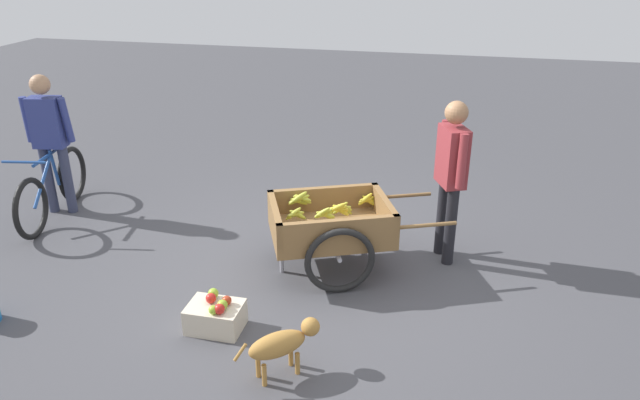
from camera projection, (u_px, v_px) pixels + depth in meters
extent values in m
plane|color=#47474C|center=(313.00, 274.00, 5.65)|extent=(24.00, 24.00, 0.00)
cube|color=olive|center=(330.00, 231.00, 5.60)|extent=(1.33, 1.17, 0.10)
cube|color=olive|center=(275.00, 219.00, 5.45)|extent=(0.37, 0.76, 0.24)
cube|color=olive|center=(384.00, 210.00, 5.62)|extent=(0.37, 0.76, 0.24)
cube|color=olive|center=(339.00, 232.00, 5.20)|extent=(1.03, 0.49, 0.24)
cube|color=olive|center=(323.00, 199.00, 5.86)|extent=(1.03, 0.49, 0.24)
torus|color=black|center=(340.00, 261.00, 5.24)|extent=(0.61, 0.31, 0.64)
torus|color=black|center=(322.00, 218.00, 6.03)|extent=(0.61, 0.31, 0.64)
cylinder|color=#9E9EA8|center=(330.00, 238.00, 5.63)|extent=(0.39, 0.82, 0.04)
cylinder|color=olive|center=(427.00, 225.00, 5.37)|extent=(0.52, 0.25, 0.04)
cylinder|color=olive|center=(404.00, 196.00, 5.98)|extent=(0.52, 0.25, 0.04)
cylinder|color=#9E9EA8|center=(282.00, 256.00, 5.62)|extent=(0.04, 0.04, 0.35)
ellipsoid|color=gold|center=(303.00, 199.00, 5.72)|extent=(0.19, 0.07, 0.13)
ellipsoid|color=gold|center=(302.00, 198.00, 5.71)|extent=(0.19, 0.07, 0.08)
ellipsoid|color=gold|center=(301.00, 198.00, 5.70)|extent=(0.19, 0.13, 0.08)
ellipsoid|color=gold|center=(299.00, 197.00, 5.69)|extent=(0.17, 0.13, 0.13)
ellipsoid|color=gold|center=(298.00, 215.00, 5.58)|extent=(0.18, 0.11, 0.13)
ellipsoid|color=gold|center=(296.00, 214.00, 5.57)|extent=(0.17, 0.16, 0.05)
ellipsoid|color=gold|center=(293.00, 214.00, 5.55)|extent=(0.17, 0.14, 0.14)
ellipsoid|color=gold|center=(320.00, 234.00, 5.31)|extent=(0.18, 0.10, 0.14)
ellipsoid|color=gold|center=(317.00, 233.00, 5.30)|extent=(0.19, 0.08, 0.05)
ellipsoid|color=gold|center=(315.00, 233.00, 5.29)|extent=(0.18, 0.11, 0.13)
ellipsoid|color=gold|center=(297.00, 231.00, 5.22)|extent=(0.17, 0.13, 0.12)
ellipsoid|color=gold|center=(296.00, 230.00, 5.21)|extent=(0.19, 0.08, 0.10)
ellipsoid|color=gold|center=(295.00, 230.00, 5.20)|extent=(0.16, 0.16, 0.05)
ellipsoid|color=gold|center=(293.00, 229.00, 5.19)|extent=(0.19, 0.08, 0.10)
ellipsoid|color=gold|center=(292.00, 229.00, 5.18)|extent=(0.18, 0.07, 0.14)
ellipsoid|color=gold|center=(346.00, 230.00, 5.34)|extent=(0.18, 0.12, 0.14)
ellipsoid|color=gold|center=(345.00, 229.00, 5.33)|extent=(0.17, 0.16, 0.08)
ellipsoid|color=gold|center=(343.00, 229.00, 5.32)|extent=(0.19, 0.10, 0.09)
ellipsoid|color=gold|center=(342.00, 228.00, 5.31)|extent=(0.18, 0.12, 0.13)
ellipsoid|color=gold|center=(369.00, 201.00, 5.87)|extent=(0.17, 0.08, 0.15)
ellipsoid|color=gold|center=(368.00, 200.00, 5.86)|extent=(0.18, 0.14, 0.09)
ellipsoid|color=gold|center=(367.00, 200.00, 5.85)|extent=(0.17, 0.15, 0.07)
ellipsoid|color=gold|center=(365.00, 199.00, 5.83)|extent=(0.17, 0.14, 0.14)
ellipsoid|color=gold|center=(300.00, 202.00, 5.75)|extent=(0.16, 0.15, 0.14)
ellipsoid|color=gold|center=(299.00, 201.00, 5.74)|extent=(0.19, 0.08, 0.09)
ellipsoid|color=gold|center=(298.00, 200.00, 5.73)|extent=(0.19, 0.12, 0.09)
ellipsoid|color=gold|center=(296.00, 200.00, 5.72)|extent=(0.18, 0.11, 0.13)
ellipsoid|color=gold|center=(345.00, 210.00, 5.71)|extent=(0.17, 0.11, 0.15)
ellipsoid|color=gold|center=(344.00, 209.00, 5.70)|extent=(0.18, 0.13, 0.09)
ellipsoid|color=gold|center=(342.00, 209.00, 5.69)|extent=(0.19, 0.08, 0.08)
ellipsoid|color=gold|center=(340.00, 208.00, 5.67)|extent=(0.17, 0.09, 0.15)
ellipsoid|color=gold|center=(327.00, 215.00, 5.46)|extent=(0.16, 0.14, 0.14)
ellipsoid|color=gold|center=(326.00, 215.00, 5.45)|extent=(0.19, 0.08, 0.10)
ellipsoid|color=gold|center=(325.00, 214.00, 5.44)|extent=(0.17, 0.15, 0.05)
ellipsoid|color=gold|center=(323.00, 213.00, 5.43)|extent=(0.18, 0.13, 0.10)
ellipsoid|color=gold|center=(322.00, 213.00, 5.42)|extent=(0.18, 0.07, 0.15)
ellipsoid|color=gold|center=(341.00, 210.00, 5.51)|extent=(0.18, 0.06, 0.14)
ellipsoid|color=gold|center=(340.00, 210.00, 5.50)|extent=(0.17, 0.14, 0.10)
ellipsoid|color=gold|center=(339.00, 209.00, 5.48)|extent=(0.19, 0.07, 0.05)
ellipsoid|color=gold|center=(338.00, 208.00, 5.47)|extent=(0.19, 0.09, 0.10)
ellipsoid|color=gold|center=(337.00, 208.00, 5.46)|extent=(0.18, 0.08, 0.13)
cylinder|color=black|center=(450.00, 227.00, 5.69)|extent=(0.11, 0.11, 0.79)
cylinder|color=black|center=(442.00, 217.00, 5.89)|extent=(0.11, 0.11, 0.79)
cube|color=maroon|center=(452.00, 156.00, 5.51)|extent=(0.32, 0.39, 0.56)
sphere|color=#9E704C|center=(457.00, 113.00, 5.35)|extent=(0.21, 0.21, 0.21)
cylinder|color=maroon|center=(462.00, 162.00, 5.30)|extent=(0.08, 0.12, 0.51)
cylinder|color=maroon|center=(444.00, 146.00, 5.70)|extent=(0.08, 0.10, 0.51)
torus|color=black|center=(31.00, 209.00, 6.22)|extent=(0.18, 0.66, 0.66)
torus|color=black|center=(72.00, 174.00, 7.13)|extent=(0.18, 0.66, 0.66)
cylinder|color=#234C93|center=(47.00, 157.00, 6.51)|extent=(0.14, 0.60, 0.04)
cylinder|color=#234C93|center=(54.00, 168.00, 6.69)|extent=(0.05, 0.11, 0.45)
cylinder|color=#234C93|center=(43.00, 182.00, 6.44)|extent=(0.13, 0.53, 0.43)
ellipsoid|color=black|center=(51.00, 145.00, 6.61)|extent=(0.20, 0.08, 0.06)
cylinder|color=#234C93|center=(24.00, 162.00, 6.06)|extent=(0.46, 0.11, 0.03)
cylinder|color=#333851|center=(68.00, 180.00, 6.78)|extent=(0.11, 0.11, 0.79)
cylinder|color=#333851|center=(49.00, 179.00, 6.79)|extent=(0.11, 0.11, 0.79)
cube|color=navy|center=(47.00, 122.00, 6.51)|extent=(0.37, 0.26, 0.56)
sphere|color=tan|center=(40.00, 84.00, 6.34)|extent=(0.21, 0.21, 0.21)
cylinder|color=navy|center=(66.00, 120.00, 6.49)|extent=(0.08, 0.14, 0.51)
cylinder|color=navy|center=(27.00, 120.00, 6.51)|extent=(0.08, 0.09, 0.51)
ellipsoid|color=#AD7A38|center=(277.00, 345.00, 4.24)|extent=(0.45, 0.43, 0.18)
sphere|color=#AD7A38|center=(310.00, 327.00, 4.34)|extent=(0.14, 0.14, 0.14)
cylinder|color=#AD7A38|center=(240.00, 352.00, 4.10)|extent=(0.10, 0.09, 0.12)
cylinder|color=#AD7A38|center=(291.00, 355.00, 4.42)|extent=(0.04, 0.04, 0.18)
cylinder|color=#AD7A38|center=(297.00, 363.00, 4.33)|extent=(0.04, 0.04, 0.18)
cylinder|color=#AD7A38|center=(258.00, 366.00, 4.30)|extent=(0.04, 0.04, 0.18)
cylinder|color=#AD7A38|center=(264.00, 375.00, 4.21)|extent=(0.04, 0.04, 0.18)
cube|color=beige|center=(215.00, 317.00, 4.82)|extent=(0.44, 0.32, 0.22)
sphere|color=red|center=(211.00, 298.00, 4.80)|extent=(0.09, 0.09, 0.09)
sphere|color=#99BF33|center=(222.00, 305.00, 4.71)|extent=(0.08, 0.08, 0.08)
sphere|color=red|center=(219.00, 309.00, 4.66)|extent=(0.08, 0.08, 0.08)
sphere|color=#B23319|center=(227.00, 300.00, 4.78)|extent=(0.08, 0.08, 0.08)
sphere|color=#99BF33|center=(213.00, 293.00, 4.86)|extent=(0.09, 0.09, 0.09)
sphere|color=#99BF33|center=(213.00, 310.00, 4.66)|extent=(0.07, 0.07, 0.07)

